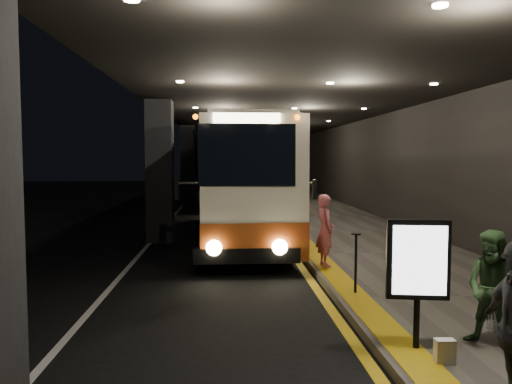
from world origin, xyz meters
name	(u,v)px	position (x,y,z in m)	size (l,w,h in m)	color
ground	(203,269)	(0.00, 0.00, 0.00)	(90.00, 90.00, 0.00)	black
lane_line_white	(156,236)	(-1.80, 5.00, 0.01)	(0.12, 50.00, 0.01)	silver
kerb_stripe_yellow	(279,235)	(2.35, 5.00, 0.01)	(0.18, 50.00, 0.01)	gold
sidewalk	(349,232)	(4.75, 5.00, 0.07)	(4.50, 50.00, 0.15)	#514C44
tactile_strip	(294,231)	(2.85, 5.00, 0.16)	(0.50, 50.00, 0.01)	gold
terminal_wall	(415,147)	(7.00, 5.00, 3.00)	(0.10, 50.00, 6.00)	black
support_columns	(160,172)	(-1.50, 4.00, 2.20)	(0.80, 24.80, 4.40)	black
canopy	(284,99)	(2.50, 5.00, 4.60)	(9.00, 50.00, 0.40)	black
coach_main	(239,186)	(0.99, 4.54, 1.72)	(2.73, 11.58, 3.58)	beige
coach_second	(230,170)	(0.82, 17.38, 1.92)	(3.02, 12.79, 4.00)	beige
coach_third	(229,169)	(0.84, 31.42, 1.65)	(2.45, 10.95, 3.43)	beige
passenger_boarding	(325,230)	(2.80, -0.55, 0.98)	(0.60, 0.40, 1.65)	#C45B63
passenger_waiting_green	(494,290)	(4.01, -5.55, 0.92)	(0.75, 0.46, 1.55)	#3B6236
bag_polka	(497,318)	(4.45, -4.88, 0.31)	(0.27, 0.12, 0.33)	black
bag_plain	(445,351)	(3.17, -5.99, 0.30)	(0.23, 0.14, 0.29)	silver
info_sign	(418,262)	(3.00, -5.52, 1.29)	(0.80, 0.24, 1.69)	black
stanchion_post	(356,264)	(2.90, -2.85, 0.70)	(0.05, 0.05, 1.10)	black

